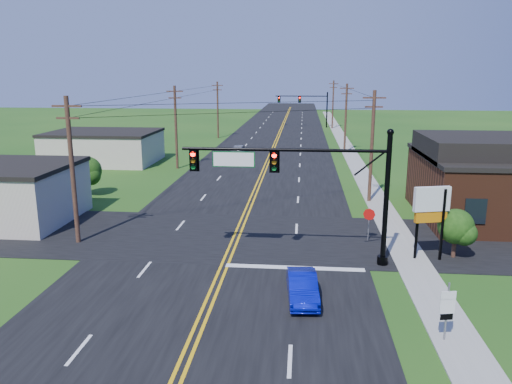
# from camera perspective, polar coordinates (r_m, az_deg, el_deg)

# --- Properties ---
(ground) EXTENTS (260.00, 260.00, 0.00)m
(ground) POSITION_cam_1_polar(r_m,az_deg,el_deg) (21.43, -7.10, -15.31)
(ground) COLOR #194513
(ground) RESTS_ON ground
(road_main) EXTENTS (16.00, 220.00, 0.04)m
(road_main) POSITION_cam_1_polar(r_m,az_deg,el_deg) (69.21, 1.79, 4.88)
(road_main) COLOR black
(road_main) RESTS_ON ground
(road_cross) EXTENTS (70.00, 10.00, 0.04)m
(road_cross) POSITION_cam_1_polar(r_m,az_deg,el_deg) (32.29, -2.54, -5.10)
(road_cross) COLOR black
(road_cross) RESTS_ON ground
(sidewalk) EXTENTS (2.00, 160.00, 0.08)m
(sidewalk) POSITION_cam_1_polar(r_m,az_deg,el_deg) (59.53, 11.32, 3.25)
(sidewalk) COLOR gray
(sidewalk) RESTS_ON ground
(signal_mast_main) EXTENTS (11.30, 0.60, 7.48)m
(signal_mast_main) POSITION_cam_1_polar(r_m,az_deg,el_deg) (26.89, 5.37, 1.52)
(signal_mast_main) COLOR black
(signal_mast_main) RESTS_ON ground
(signal_mast_far) EXTENTS (10.98, 0.60, 7.48)m
(signal_mast_far) POSITION_cam_1_polar(r_m,az_deg,el_deg) (98.48, 5.56, 10.01)
(signal_mast_far) COLOR black
(signal_mast_far) RESTS_ON ground
(cream_bldg_far) EXTENTS (12.20, 9.20, 3.70)m
(cream_bldg_far) POSITION_cam_1_polar(r_m,az_deg,el_deg) (61.52, -16.98, 4.97)
(cream_bldg_far) COLOR beige
(cream_bldg_far) RESTS_ON ground
(utility_pole_left_a) EXTENTS (1.80, 0.28, 9.00)m
(utility_pole_left_a) POSITION_cam_1_polar(r_m,az_deg,el_deg) (31.98, -20.28, 2.59)
(utility_pole_left_a) COLOR #351F18
(utility_pole_left_a) RESTS_ON ground
(utility_pole_left_b) EXTENTS (1.80, 0.28, 9.00)m
(utility_pole_left_b) POSITION_cam_1_polar(r_m,az_deg,el_deg) (55.35, -9.14, 7.49)
(utility_pole_left_b) COLOR #351F18
(utility_pole_left_b) RESTS_ON ground
(utility_pole_left_c) EXTENTS (1.80, 0.28, 9.00)m
(utility_pole_left_c) POSITION_cam_1_polar(r_m,az_deg,el_deg) (81.68, -4.40, 9.47)
(utility_pole_left_c) COLOR #351F18
(utility_pole_left_c) RESTS_ON ground
(utility_pole_right_a) EXTENTS (1.80, 0.28, 9.00)m
(utility_pole_right_a) POSITION_cam_1_polar(r_m,az_deg,el_deg) (41.07, 13.10, 5.30)
(utility_pole_right_a) COLOR #351F18
(utility_pole_right_a) RESTS_ON ground
(utility_pole_right_b) EXTENTS (1.80, 0.28, 9.00)m
(utility_pole_right_b) POSITION_cam_1_polar(r_m,az_deg,el_deg) (66.78, 10.22, 8.43)
(utility_pole_right_b) COLOR #351F18
(utility_pole_right_b) RESTS_ON ground
(utility_pole_right_c) EXTENTS (1.80, 0.28, 9.00)m
(utility_pole_right_c) POSITION_cam_1_polar(r_m,az_deg,el_deg) (96.63, 8.79, 9.96)
(utility_pole_right_c) COLOR #351F18
(utility_pole_right_c) RESTS_ON ground
(tree_right_back) EXTENTS (3.00, 3.00, 4.10)m
(tree_right_back) POSITION_cam_1_polar(r_m,az_deg,el_deg) (46.47, 19.93, 3.10)
(tree_right_back) COLOR #351F18
(tree_right_back) RESTS_ON ground
(shrub_corner) EXTENTS (2.00, 2.00, 2.86)m
(shrub_corner) POSITION_cam_1_polar(r_m,az_deg,el_deg) (30.34, 21.88, -3.69)
(shrub_corner) COLOR #351F18
(shrub_corner) RESTS_ON ground
(tree_left) EXTENTS (2.40, 2.40, 3.37)m
(tree_left) POSITION_cam_1_polar(r_m,az_deg,el_deg) (45.01, -18.71, 2.32)
(tree_left) COLOR #351F18
(tree_left) RESTS_ON ground
(blue_car) EXTENTS (1.62, 3.87, 1.24)m
(blue_car) POSITION_cam_1_polar(r_m,az_deg,el_deg) (23.53, 5.32, -10.84)
(blue_car) COLOR #070FA6
(blue_car) RESTS_ON ground
(distant_car) EXTENTS (2.13, 4.37, 1.44)m
(distant_car) POSITION_cam_1_polar(r_m,az_deg,el_deg) (63.98, -1.91, 4.82)
(distant_car) COLOR #A7A7AC
(distant_car) RESTS_ON ground
(route_sign) EXTENTS (0.61, 0.16, 2.47)m
(route_sign) POSITION_cam_1_polar(r_m,az_deg,el_deg) (21.10, 21.01, -12.27)
(route_sign) COLOR slate
(route_sign) RESTS_ON ground
(stop_sign) EXTENTS (0.73, 0.25, 2.12)m
(stop_sign) POSITION_cam_1_polar(r_m,az_deg,el_deg) (31.81, 12.79, -2.88)
(stop_sign) COLOR slate
(stop_sign) RESTS_ON ground
(pylon_sign) EXTENTS (2.06, 0.79, 4.23)m
(pylon_sign) POSITION_cam_1_polar(r_m,az_deg,el_deg) (29.13, 19.41, -1.63)
(pylon_sign) COLOR black
(pylon_sign) RESTS_ON ground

